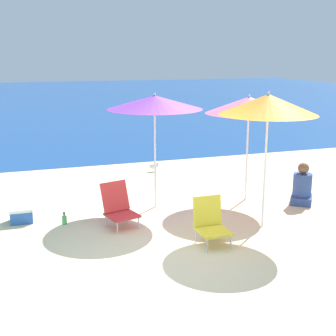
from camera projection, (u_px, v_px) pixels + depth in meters
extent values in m
plane|color=beige|center=(163.00, 263.00, 6.68)|extent=(60.00, 60.00, 0.00)
cube|color=#19478C|center=(39.00, 99.00, 30.84)|extent=(60.00, 40.00, 0.01)
cylinder|color=white|center=(265.00, 172.00, 7.90)|extent=(0.04, 0.04, 1.94)
cone|color=orange|center=(268.00, 104.00, 7.63)|extent=(1.63, 1.63, 0.34)
sphere|color=white|center=(269.00, 93.00, 7.58)|extent=(0.04, 0.04, 0.04)
cylinder|color=white|center=(155.00, 159.00, 8.93)|extent=(0.04, 0.04, 1.91)
cone|color=purple|center=(155.00, 102.00, 8.67)|extent=(1.80, 1.80, 0.25)
sphere|color=white|center=(155.00, 94.00, 8.64)|extent=(0.04, 0.04, 0.04)
cylinder|color=white|center=(247.00, 157.00, 9.40)|extent=(0.04, 0.04, 1.77)
cone|color=pink|center=(249.00, 105.00, 9.15)|extent=(1.73, 1.73, 0.33)
sphere|color=white|center=(249.00, 96.00, 9.10)|extent=(0.04, 0.04, 0.04)
cylinder|color=silver|center=(207.00, 246.00, 7.02)|extent=(0.02, 0.02, 0.22)
cylinder|color=silver|center=(231.00, 242.00, 7.15)|extent=(0.02, 0.02, 0.22)
cylinder|color=silver|center=(196.00, 236.00, 7.41)|extent=(0.02, 0.02, 0.22)
cylinder|color=silver|center=(219.00, 233.00, 7.53)|extent=(0.02, 0.02, 0.22)
cube|color=yellow|center=(213.00, 231.00, 7.25)|extent=(0.47, 0.50, 0.04)
cube|color=yellow|center=(207.00, 211.00, 7.41)|extent=(0.47, 0.11, 0.48)
cylinder|color=silver|center=(117.00, 228.00, 7.72)|extent=(0.02, 0.02, 0.22)
cylinder|color=silver|center=(139.00, 223.00, 7.95)|extent=(0.02, 0.02, 0.22)
cylinder|color=silver|center=(106.00, 221.00, 8.06)|extent=(0.02, 0.02, 0.22)
cylinder|color=silver|center=(127.00, 217.00, 8.28)|extent=(0.02, 0.02, 0.22)
cube|color=red|center=(122.00, 215.00, 7.97)|extent=(0.60, 0.60, 0.04)
cube|color=red|center=(115.00, 196.00, 8.10)|extent=(0.52, 0.32, 0.50)
cube|color=#334C8C|center=(301.00, 200.00, 9.34)|extent=(0.60, 0.62, 0.16)
cylinder|color=#334C8C|center=(302.00, 185.00, 9.27)|extent=(0.36, 0.36, 0.46)
sphere|color=brown|center=(303.00, 168.00, 9.19)|extent=(0.22, 0.22, 0.22)
cylinder|color=#4CB266|center=(64.00, 220.00, 8.19)|extent=(0.09, 0.09, 0.15)
cylinder|color=#4CB266|center=(64.00, 215.00, 8.17)|extent=(0.04, 0.04, 0.05)
cylinder|color=black|center=(64.00, 213.00, 8.16)|extent=(0.04, 0.04, 0.02)
cube|color=#2859B2|center=(21.00, 216.00, 8.31)|extent=(0.38, 0.35, 0.22)
cube|color=white|center=(21.00, 209.00, 8.28)|extent=(0.40, 0.36, 0.05)
cylinder|color=gold|center=(153.00, 170.00, 11.89)|extent=(0.01, 0.01, 0.07)
cylinder|color=gold|center=(155.00, 170.00, 11.91)|extent=(0.01, 0.01, 0.07)
ellipsoid|color=white|center=(154.00, 166.00, 11.88)|extent=(0.26, 0.11, 0.13)
sphere|color=white|center=(158.00, 164.00, 11.90)|extent=(0.07, 0.07, 0.07)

